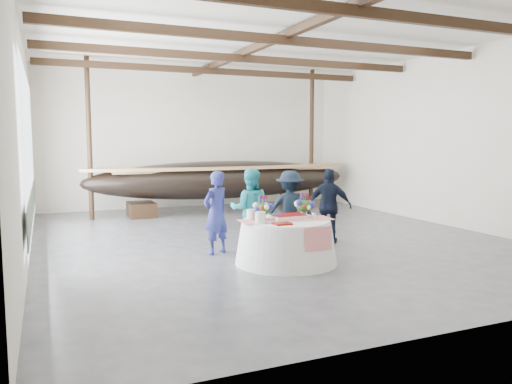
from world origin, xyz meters
name	(u,v)px	position (x,y,z in m)	size (l,w,h in m)	color
floor	(268,237)	(0.00, 0.00, 0.00)	(10.00, 12.00, 0.01)	#3D3D42
wall_back	(194,139)	(0.00, 6.00, 2.25)	(10.00, 0.02, 4.50)	silver
wall_front	(482,140)	(0.00, -6.00, 2.25)	(10.00, 0.02, 4.50)	silver
wall_left	(24,139)	(-5.00, 0.00, 2.25)	(0.02, 12.00, 4.50)	silver
wall_right	(440,139)	(5.00, 0.00, 2.25)	(0.02, 12.00, 4.50)	silver
ceiling	(268,37)	(0.00, 0.00, 4.50)	(10.00, 12.00, 0.01)	white
pavilion_structure	(255,64)	(0.00, 0.74, 4.00)	(9.80, 11.76, 4.50)	black
open_bay	(29,160)	(-4.95, 1.00, 1.83)	(0.03, 7.00, 3.20)	silver
longboat_display	(224,179)	(0.41, 4.22, 1.01)	(8.44, 1.69, 1.58)	black
banquet_table	(286,241)	(-0.67, -2.29, 0.40)	(1.86, 1.86, 0.80)	silver
tabletop_items	(282,211)	(-0.69, -2.16, 0.95)	(1.76, 0.95, 0.40)	red
guest_woman_blue	(216,213)	(-1.61, -1.08, 0.82)	(0.60, 0.39, 1.64)	navy
guest_woman_teal	(250,209)	(-0.85, -1.00, 0.83)	(0.81, 0.63, 1.67)	#22A5B3
guest_man_left	(290,208)	(0.09, -0.96, 0.80)	(1.03, 0.59, 1.60)	black
guest_man_right	(329,206)	(0.98, -1.08, 0.81)	(0.95, 0.40, 1.62)	black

